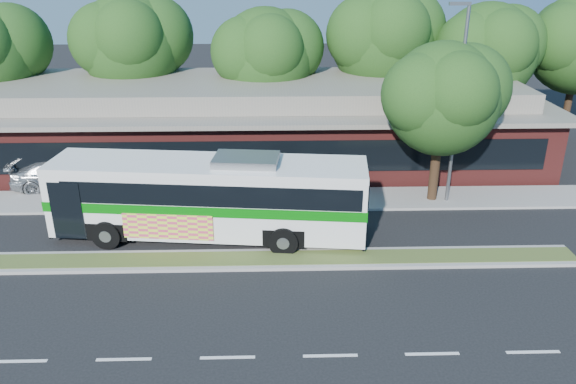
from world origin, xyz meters
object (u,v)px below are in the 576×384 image
object	(u,v)px
lamp_post	(457,101)
transit_bus	(210,192)
sedan	(67,173)
sidewalk_tree	(450,96)

from	to	relation	value
lamp_post	transit_bus	size ratio (longest dim) A/B	0.70
transit_bus	sedan	bearing A→B (deg)	150.17
sedan	sidewalk_tree	bearing A→B (deg)	-104.96
lamp_post	sedan	size ratio (longest dim) A/B	1.70
sidewalk_tree	lamp_post	bearing A→B (deg)	-52.15
lamp_post	sidewalk_tree	xyz separation A→B (m)	(-0.25, 0.32, 0.17)
lamp_post	transit_bus	world-z (taller)	lamp_post
transit_bus	sedan	xyz separation A→B (m)	(-7.81, 5.68, -1.21)
sidewalk_tree	transit_bus	bearing A→B (deg)	-161.28
sedan	sidewalk_tree	world-z (taller)	sidewalk_tree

